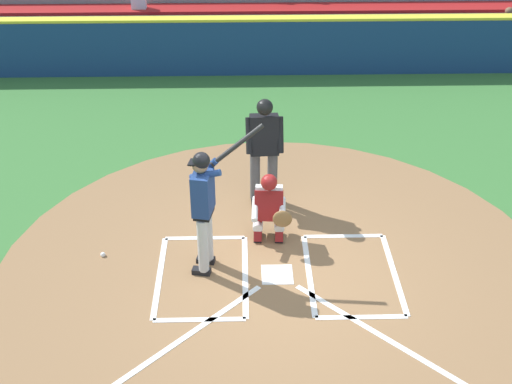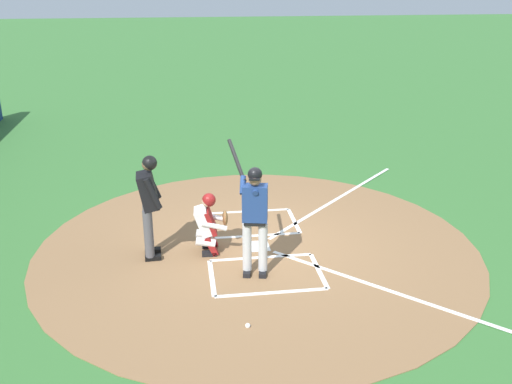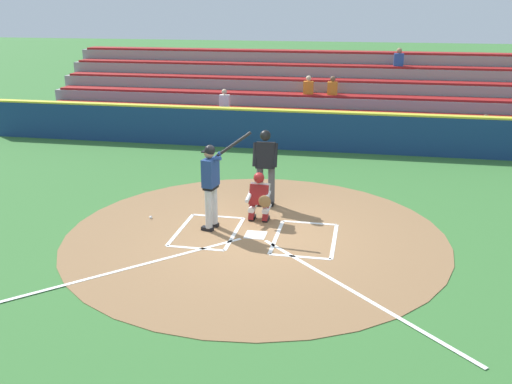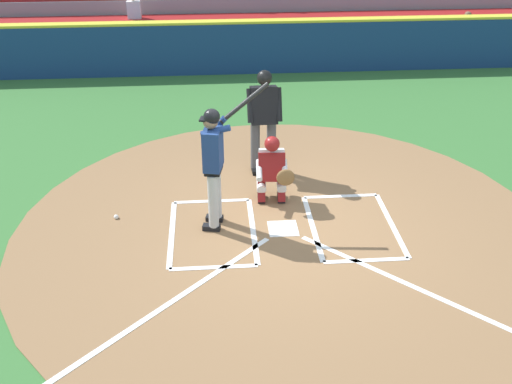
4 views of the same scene
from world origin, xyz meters
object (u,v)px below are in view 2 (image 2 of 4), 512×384
(catcher, at_px, (209,222))
(baseball, at_px, (248,326))
(batter, at_px, (254,213))
(plate_umpire, at_px, (149,200))

(catcher, xyz_separation_m, baseball, (2.44, 0.39, -0.55))
(batter, xyz_separation_m, plate_umpire, (-0.86, -1.70, -0.02))
(catcher, relative_size, baseball, 15.27)
(batter, bearing_deg, baseball, -11.17)
(batter, bearing_deg, catcher, -142.87)
(baseball, bearing_deg, catcher, -170.98)
(catcher, height_order, plate_umpire, plate_umpire)
(catcher, xyz_separation_m, plate_umpire, (0.05, -1.01, 0.49))
(baseball, bearing_deg, batter, 168.83)
(batter, xyz_separation_m, catcher, (-0.91, -0.69, -0.51))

